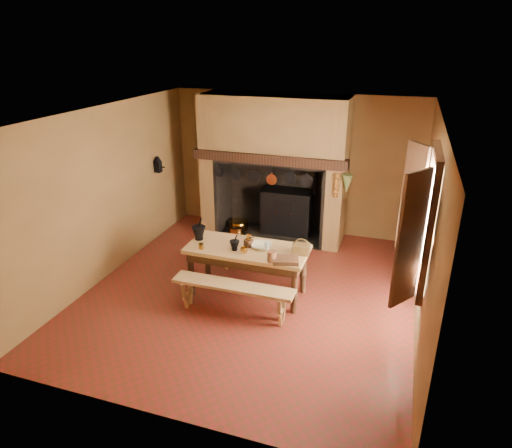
{
  "coord_description": "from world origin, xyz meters",
  "views": [
    {
      "loc": [
        2.07,
        -5.99,
        3.81
      ],
      "look_at": [
        -0.01,
        0.3,
        1.05
      ],
      "focal_mm": 32.0,
      "sensor_mm": 36.0,
      "label": 1
    }
  ],
  "objects_px": {
    "bench_front": "(233,292)",
    "work_table": "(247,255)",
    "iron_range": "(287,211)",
    "wicker_basket": "(301,249)",
    "coffee_grinder": "(249,242)",
    "mixing_bowl": "(262,246)"
  },
  "relations": [
    {
      "from": "work_table",
      "to": "wicker_basket",
      "type": "bearing_deg",
      "value": 3.52
    },
    {
      "from": "work_table",
      "to": "coffee_grinder",
      "type": "distance_m",
      "value": 0.2
    },
    {
      "from": "bench_front",
      "to": "work_table",
      "type": "bearing_deg",
      "value": 90.0
    },
    {
      "from": "work_table",
      "to": "coffee_grinder",
      "type": "xyz_separation_m",
      "value": [
        0.0,
        0.05,
        0.19
      ]
    },
    {
      "from": "iron_range",
      "to": "work_table",
      "type": "xyz_separation_m",
      "value": [
        0.01,
        -2.5,
        0.19
      ]
    },
    {
      "from": "iron_range",
      "to": "mixing_bowl",
      "type": "bearing_deg",
      "value": -84.59
    },
    {
      "from": "mixing_bowl",
      "to": "coffee_grinder",
      "type": "bearing_deg",
      "value": 175.95
    },
    {
      "from": "bench_front",
      "to": "mixing_bowl",
      "type": "relative_size",
      "value": 5.77
    },
    {
      "from": "work_table",
      "to": "iron_range",
      "type": "bearing_deg",
      "value": 90.26
    },
    {
      "from": "mixing_bowl",
      "to": "iron_range",
      "type": "bearing_deg",
      "value": 95.41
    },
    {
      "from": "coffee_grinder",
      "to": "wicker_basket",
      "type": "distance_m",
      "value": 0.82
    },
    {
      "from": "iron_range",
      "to": "bench_front",
      "type": "relative_size",
      "value": 0.89
    },
    {
      "from": "coffee_grinder",
      "to": "mixing_bowl",
      "type": "xyz_separation_m",
      "value": [
        0.22,
        -0.02,
        -0.03
      ]
    },
    {
      "from": "bench_front",
      "to": "coffee_grinder",
      "type": "height_order",
      "value": "coffee_grinder"
    },
    {
      "from": "work_table",
      "to": "bench_front",
      "type": "bearing_deg",
      "value": -90.0
    },
    {
      "from": "bench_front",
      "to": "wicker_basket",
      "type": "distance_m",
      "value": 1.19
    },
    {
      "from": "mixing_bowl",
      "to": "work_table",
      "type": "bearing_deg",
      "value": -171.39
    },
    {
      "from": "mixing_bowl",
      "to": "wicker_basket",
      "type": "height_order",
      "value": "wicker_basket"
    },
    {
      "from": "wicker_basket",
      "to": "coffee_grinder",
      "type": "bearing_deg",
      "value": 174.06
    },
    {
      "from": "coffee_grinder",
      "to": "mixing_bowl",
      "type": "bearing_deg",
      "value": 18.09
    },
    {
      "from": "work_table",
      "to": "mixing_bowl",
      "type": "xyz_separation_m",
      "value": [
        0.22,
        0.03,
        0.16
      ]
    },
    {
      "from": "coffee_grinder",
      "to": "bench_front",
      "type": "bearing_deg",
      "value": -68.12
    }
  ]
}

